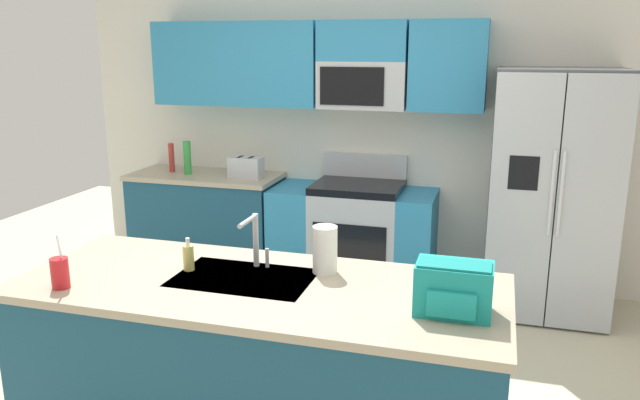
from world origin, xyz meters
name	(u,v)px	position (x,y,z in m)	size (l,w,h in m)	color
ground_plane	(291,397)	(0.00, 0.00, 0.00)	(9.00, 9.00, 0.00)	beige
kitchen_wall_unit	(352,110)	(-0.14, 2.08, 1.47)	(5.20, 0.43, 2.60)	silver
back_counter	(208,222)	(-1.40, 1.80, 0.45)	(1.32, 0.63, 0.90)	navy
range_oven	(353,236)	(-0.06, 1.80, 0.44)	(1.36, 0.61, 1.10)	#B7BABF
refrigerator	(551,194)	(1.48, 1.73, 0.93)	(0.90, 0.76, 1.85)	#4C4F54
island_counter	(261,367)	(0.01, -0.48, 0.45)	(2.36, 0.94, 0.90)	navy
toaster	(246,167)	(-0.99, 1.75, 0.99)	(0.28, 0.16, 0.18)	#B7BABF
pepper_mill	(172,158)	(-1.73, 1.80, 1.03)	(0.05, 0.05, 0.26)	#B2332D
bottle_green	(187,158)	(-1.54, 1.75, 1.05)	(0.07, 0.07, 0.29)	green
sink_faucet	(255,237)	(-0.08, -0.29, 1.07)	(0.08, 0.21, 0.28)	#B7BABF
drink_cup_red	(60,273)	(-0.86, -0.79, 0.97)	(0.08, 0.08, 0.27)	red
soap_dispenser	(188,257)	(-0.40, -0.41, 0.97)	(0.06, 0.06, 0.17)	#D8CC66
paper_towel_roll	(325,250)	(0.28, -0.25, 1.02)	(0.12, 0.12, 0.24)	white
backpack	(454,288)	(0.93, -0.57, 1.02)	(0.32, 0.22, 0.23)	teal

